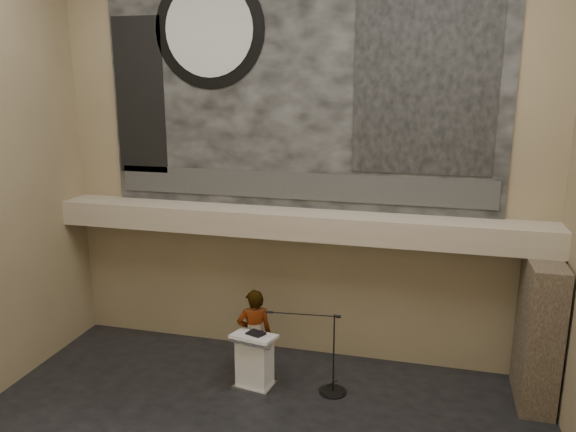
# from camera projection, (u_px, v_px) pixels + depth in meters

# --- Properties ---
(wall_back) EXTENTS (10.00, 0.02, 8.50)m
(wall_back) POSITION_uv_depth(u_px,v_px,m) (298.00, 156.00, 11.26)
(wall_back) COLOR #817152
(wall_back) RESTS_ON floor
(wall_front) EXTENTS (10.00, 0.02, 8.50)m
(wall_front) POSITION_uv_depth(u_px,v_px,m) (18.00, 316.00, 3.75)
(wall_front) COLOR #817152
(wall_front) RESTS_ON floor
(soffit) EXTENTS (10.00, 0.80, 0.50)m
(soffit) POSITION_uv_depth(u_px,v_px,m) (293.00, 223.00, 11.20)
(soffit) COLOR tan
(soffit) RESTS_ON wall_back
(sprinkler_left) EXTENTS (0.04, 0.04, 0.06)m
(sprinkler_left) POSITION_uv_depth(u_px,v_px,m) (218.00, 232.00, 11.61)
(sprinkler_left) COLOR #B2893D
(sprinkler_left) RESTS_ON soffit
(sprinkler_right) EXTENTS (0.04, 0.04, 0.06)m
(sprinkler_right) POSITION_uv_depth(u_px,v_px,m) (388.00, 244.00, 10.76)
(sprinkler_right) COLOR #B2893D
(sprinkler_right) RESTS_ON soffit
(banner) EXTENTS (8.00, 0.05, 5.00)m
(banner) POSITION_uv_depth(u_px,v_px,m) (298.00, 82.00, 10.88)
(banner) COLOR black
(banner) RESTS_ON wall_back
(banner_text_strip) EXTENTS (7.76, 0.02, 0.55)m
(banner_text_strip) POSITION_uv_depth(u_px,v_px,m) (297.00, 186.00, 11.34)
(banner_text_strip) COLOR #2F2F2F
(banner_text_strip) RESTS_ON banner
(banner_clock_rim) EXTENTS (2.30, 0.02, 2.30)m
(banner_clock_rim) POSITION_uv_depth(u_px,v_px,m) (209.00, 30.00, 11.04)
(banner_clock_rim) COLOR black
(banner_clock_rim) RESTS_ON banner
(banner_clock_face) EXTENTS (1.84, 0.02, 1.84)m
(banner_clock_face) POSITION_uv_depth(u_px,v_px,m) (208.00, 29.00, 11.02)
(banner_clock_face) COLOR silver
(banner_clock_face) RESTS_ON banner
(banner_building_print) EXTENTS (2.60, 0.02, 3.60)m
(banner_building_print) POSITION_uv_depth(u_px,v_px,m) (425.00, 77.00, 10.24)
(banner_building_print) COLOR black
(banner_building_print) RESTS_ON banner
(banner_brick_print) EXTENTS (1.10, 0.02, 3.20)m
(banner_brick_print) POSITION_uv_depth(u_px,v_px,m) (140.00, 96.00, 11.74)
(banner_brick_print) COLOR black
(banner_brick_print) RESTS_ON banner
(stone_pier) EXTENTS (0.60, 1.40, 2.70)m
(stone_pier) POSITION_uv_depth(u_px,v_px,m) (539.00, 333.00, 10.03)
(stone_pier) COLOR #3F3327
(stone_pier) RESTS_ON floor
(lectern) EXTENTS (0.88, 0.68, 1.14)m
(lectern) POSITION_uv_depth(u_px,v_px,m) (255.00, 361.00, 10.65)
(lectern) COLOR silver
(lectern) RESTS_ON floor
(binder) EXTENTS (0.38, 0.35, 0.04)m
(binder) POSITION_uv_depth(u_px,v_px,m) (256.00, 334.00, 10.52)
(binder) COLOR black
(binder) RESTS_ON lectern
(papers) EXTENTS (0.29, 0.34, 0.00)m
(papers) POSITION_uv_depth(u_px,v_px,m) (249.00, 335.00, 10.48)
(papers) COLOR white
(papers) RESTS_ON lectern
(speaker_person) EXTENTS (0.80, 0.67, 1.86)m
(speaker_person) POSITION_uv_depth(u_px,v_px,m) (255.00, 335.00, 10.89)
(speaker_person) COLOR silver
(speaker_person) RESTS_ON floor
(mic_stand) EXTENTS (1.53, 0.52, 1.59)m
(mic_stand) POSITION_uv_depth(u_px,v_px,m) (331.00, 380.00, 10.56)
(mic_stand) COLOR black
(mic_stand) RESTS_ON floor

